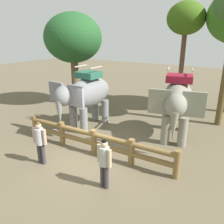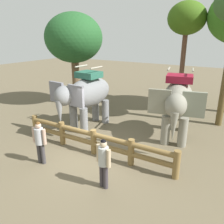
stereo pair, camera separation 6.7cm
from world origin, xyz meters
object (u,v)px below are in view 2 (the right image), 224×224
(tourist_man_in_blue, at_px, (40,140))
(tree_far_right, at_px, (74,39))
(tree_deep_back, at_px, (187,20))
(elephant_near_left, at_px, (86,94))
(log_fence, at_px, (94,140))
(elephant_center, at_px, (177,101))
(tourist_woman_in_black, at_px, (104,160))

(tourist_man_in_blue, xyz_separation_m, tree_far_right, (-3.91, 6.71, 3.43))
(tree_far_right, bearing_deg, tree_deep_back, 28.16)
(elephant_near_left, distance_m, tree_far_right, 5.10)
(tourist_man_in_blue, bearing_deg, tree_deep_back, 77.01)
(log_fence, height_order, elephant_near_left, elephant_near_left)
(log_fence, bearing_deg, elephant_near_left, 133.10)
(elephant_near_left, relative_size, tree_deep_back, 0.56)
(log_fence, relative_size, elephant_near_left, 1.89)
(elephant_center, relative_size, tree_far_right, 0.65)
(log_fence, xyz_separation_m, tree_far_right, (-5.16, 5.05, 3.81))
(elephant_near_left, height_order, tree_deep_back, tree_deep_back)
(tourist_woman_in_black, distance_m, tourist_man_in_blue, 2.83)
(elephant_center, distance_m, tourist_man_in_blue, 6.08)
(elephant_center, relative_size, tree_deep_back, 0.59)
(log_fence, distance_m, tree_far_right, 8.16)
(log_fence, xyz_separation_m, tourist_woman_in_black, (1.57, -1.60, 0.38))
(tree_deep_back, bearing_deg, elephant_near_left, -115.52)
(elephant_center, height_order, tourist_man_in_blue, elephant_center)
(log_fence, xyz_separation_m, tree_deep_back, (1.06, 8.38, 4.89))
(log_fence, relative_size, tourist_man_in_blue, 4.14)
(tourist_woman_in_black, relative_size, tourist_man_in_blue, 1.00)
(tourist_woman_in_black, relative_size, tree_deep_back, 0.26)
(log_fence, height_order, elephant_center, elephant_center)
(elephant_near_left, relative_size, tourist_woman_in_black, 2.20)
(log_fence, distance_m, tree_deep_back, 9.76)
(tourist_man_in_blue, distance_m, tree_deep_back, 11.25)
(tourist_man_in_blue, bearing_deg, tree_far_right, 120.22)
(tourist_man_in_blue, relative_size, tree_far_right, 0.28)
(elephant_center, distance_m, tree_deep_back, 6.53)
(log_fence, xyz_separation_m, elephant_near_left, (-1.95, 2.08, 1.19))
(elephant_near_left, relative_size, elephant_center, 0.96)
(tree_deep_back, bearing_deg, log_fence, -97.21)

